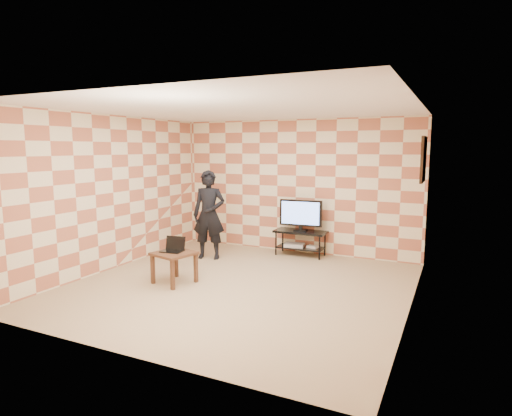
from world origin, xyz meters
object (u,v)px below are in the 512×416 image
object	(u,v)px
tv	(301,214)
tv_stand	(300,237)
person	(209,215)
side_table	(174,258)

from	to	relation	value
tv	tv_stand	bearing A→B (deg)	85.80
tv_stand	tv	world-z (taller)	tv
tv_stand	person	xyz separation A→B (m)	(-1.52, -0.96, 0.49)
side_table	person	bearing A→B (deg)	101.18
tv_stand	side_table	distance (m)	2.81
side_table	tv	bearing A→B (deg)	64.33
person	side_table	bearing A→B (deg)	-95.19
tv	side_table	distance (m)	2.84
tv	person	distance (m)	1.80
tv_stand	tv	bearing A→B (deg)	-94.20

